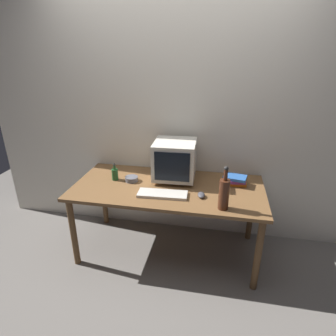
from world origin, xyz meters
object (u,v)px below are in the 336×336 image
(bottle_tall, at_px, (224,193))
(book_stack, at_px, (234,180))
(computer_mouse, at_px, (201,195))
(bottle_short, at_px, (115,174))
(crt_monitor, at_px, (175,160))
(keyboard, at_px, (162,194))
(cd_spindle, at_px, (132,179))

(bottle_tall, bearing_deg, book_stack, 78.21)
(computer_mouse, relative_size, bottle_short, 0.61)
(computer_mouse, distance_m, book_stack, 0.40)
(bottle_short, bearing_deg, crt_monitor, 13.14)
(bottle_tall, distance_m, book_stack, 0.47)
(keyboard, bearing_deg, cd_spindle, 144.33)
(computer_mouse, bearing_deg, cd_spindle, 155.11)
(bottle_tall, xyz_separation_m, bottle_short, (-1.01, 0.34, -0.07))
(bottle_tall, relative_size, book_stack, 1.52)
(computer_mouse, distance_m, bottle_tall, 0.27)
(crt_monitor, xyz_separation_m, book_stack, (0.56, -0.02, -0.15))
(crt_monitor, xyz_separation_m, keyboard, (-0.04, -0.35, -0.18))
(computer_mouse, height_order, bottle_tall, bottle_tall)
(crt_monitor, distance_m, computer_mouse, 0.46)
(computer_mouse, relative_size, cd_spindle, 0.83)
(keyboard, distance_m, book_stack, 0.69)
(computer_mouse, xyz_separation_m, book_stack, (0.27, 0.30, 0.03))
(crt_monitor, height_order, keyboard, crt_monitor)
(book_stack, height_order, cd_spindle, book_stack)
(bottle_short, relative_size, book_stack, 0.71)
(book_stack, bearing_deg, cd_spindle, -173.32)
(keyboard, distance_m, cd_spindle, 0.41)
(bottle_short, bearing_deg, bottle_tall, -18.65)
(bottle_short, height_order, cd_spindle, bottle_short)
(keyboard, distance_m, bottle_short, 0.56)
(keyboard, xyz_separation_m, cd_spindle, (-0.34, 0.22, 0.01))
(crt_monitor, distance_m, bottle_tall, 0.66)
(bottle_short, xyz_separation_m, book_stack, (1.11, 0.11, -0.02))
(crt_monitor, height_order, cd_spindle, crt_monitor)
(keyboard, distance_m, bottle_tall, 0.54)
(crt_monitor, relative_size, book_stack, 1.71)
(keyboard, relative_size, bottle_short, 2.54)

